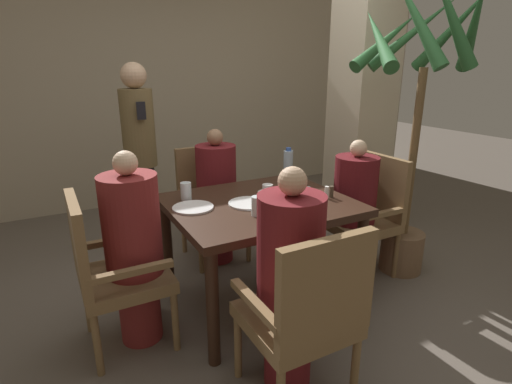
{
  "coord_description": "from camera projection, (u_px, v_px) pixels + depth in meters",
  "views": [
    {
      "loc": [
        -1.18,
        -2.14,
        1.59
      ],
      "look_at": [
        0.0,
        0.05,
        0.79
      ],
      "focal_mm": 28.0,
      "sensor_mm": 36.0,
      "label": 1
    }
  ],
  "objects": [
    {
      "name": "glass_tall_far",
      "position": [
        257.0,
        206.0,
        2.33
      ],
      "size": [
        0.07,
        0.07,
        0.11
      ],
      "color": "silver",
      "rests_on": "dining_table"
    },
    {
      "name": "plate_main_left",
      "position": [
        248.0,
        203.0,
        2.53
      ],
      "size": [
        0.25,
        0.25,
        0.01
      ],
      "color": "white",
      "rests_on": "dining_table"
    },
    {
      "name": "pillar_stone",
      "position": [
        363.0,
        91.0,
        3.67
      ],
      "size": [
        0.46,
        0.46,
        2.7
      ],
      "color": "beige",
      "rests_on": "ground_plane"
    },
    {
      "name": "standing_host",
      "position": [
        140.0,
        153.0,
        3.4
      ],
      "size": [
        0.27,
        0.31,
        1.61
      ],
      "color": "#2D2D33",
      "rests_on": "ground_plane"
    },
    {
      "name": "wall_back",
      "position": [
        151.0,
        82.0,
        4.55
      ],
      "size": [
        8.0,
        0.06,
        2.8
      ],
      "color": "tan",
      "rests_on": "ground_plane"
    },
    {
      "name": "pepper_shaker",
      "position": [
        331.0,
        192.0,
        2.65
      ],
      "size": [
        0.03,
        0.03,
        0.08
      ],
      "color": "#4C3D2D",
      "rests_on": "dining_table"
    },
    {
      "name": "potted_palm",
      "position": [
        414.0,
        124.0,
        2.91
      ],
      "size": [
        0.97,
        0.95,
        2.26
      ],
      "color": "brown",
      "rests_on": "ground_plane"
    },
    {
      "name": "plate_main_right",
      "position": [
        193.0,
        207.0,
        2.45
      ],
      "size": [
        0.25,
        0.25,
        0.01
      ],
      "color": "white",
      "rests_on": "dining_table"
    },
    {
      "name": "dining_table",
      "position": [
        259.0,
        215.0,
        2.61
      ],
      "size": [
        1.15,
        0.96,
        0.74
      ],
      "color": "#331E14",
      "rests_on": "ground_plane"
    },
    {
      "name": "chair_right_side",
      "position": [
        367.0,
        211.0,
        3.09
      ],
      "size": [
        0.49,
        0.48,
        0.93
      ],
      "color": "brown",
      "rests_on": "ground_plane"
    },
    {
      "name": "chair_near_corner",
      "position": [
        306.0,
        312.0,
        1.83
      ],
      "size": [
        0.48,
        0.49,
        0.93
      ],
      "color": "brown",
      "rests_on": "ground_plane"
    },
    {
      "name": "teacup_with_saucer",
      "position": [
        268.0,
        190.0,
        2.75
      ],
      "size": [
        0.14,
        0.14,
        0.06
      ],
      "color": "white",
      "rests_on": "dining_table"
    },
    {
      "name": "fork_beside_plate",
      "position": [
        301.0,
        188.0,
        2.84
      ],
      "size": [
        0.2,
        0.02,
        0.0
      ],
      "color": "silver",
      "rests_on": "dining_table"
    },
    {
      "name": "water_bottle",
      "position": [
        288.0,
        163.0,
        3.11
      ],
      "size": [
        0.07,
        0.07,
        0.23
      ],
      "color": "silver",
      "rests_on": "dining_table"
    },
    {
      "name": "chair_far_side",
      "position": [
        211.0,
        199.0,
        3.38
      ],
      "size": [
        0.48,
        0.49,
        0.93
      ],
      "color": "brown",
      "rests_on": "ground_plane"
    },
    {
      "name": "diner_in_far_chair",
      "position": [
        217.0,
        196.0,
        3.24
      ],
      "size": [
        0.32,
        0.32,
        1.11
      ],
      "color": "maroon",
      "rests_on": "ground_plane"
    },
    {
      "name": "glass_tall_mid",
      "position": [
        186.0,
        191.0,
        2.6
      ],
      "size": [
        0.07,
        0.07,
        0.11
      ],
      "color": "silver",
      "rests_on": "dining_table"
    },
    {
      "name": "ground_plane",
      "position": [
        259.0,
        301.0,
        2.81
      ],
      "size": [
        16.0,
        16.0,
        0.0
      ],
      "primitive_type": "plane",
      "color": "#60564C"
    },
    {
      "name": "salt_shaker",
      "position": [
        327.0,
        192.0,
        2.63
      ],
      "size": [
        0.03,
        0.03,
        0.08
      ],
      "color": "white",
      "rests_on": "dining_table"
    },
    {
      "name": "chair_left_side",
      "position": [
        110.0,
        268.0,
        2.22
      ],
      "size": [
        0.49,
        0.48,
        0.93
      ],
      "color": "brown",
      "rests_on": "ground_plane"
    },
    {
      "name": "diner_in_left_chair",
      "position": [
        134.0,
        248.0,
        2.26
      ],
      "size": [
        0.32,
        0.32,
        1.16
      ],
      "color": "maroon",
      "rests_on": "ground_plane"
    },
    {
      "name": "diner_in_near_chair",
      "position": [
        290.0,
        280.0,
        1.92
      ],
      "size": [
        0.32,
        0.32,
        1.16
      ],
      "color": "maroon",
      "rests_on": "ground_plane"
    },
    {
      "name": "glass_tall_near",
      "position": [
        294.0,
        206.0,
        2.33
      ],
      "size": [
        0.07,
        0.07,
        0.11
      ],
      "color": "silver",
      "rests_on": "dining_table"
    },
    {
      "name": "diner_in_right_chair",
      "position": [
        354.0,
        208.0,
        3.01
      ],
      "size": [
        0.32,
        0.32,
        1.07
      ],
      "color": "#5B1419",
      "rests_on": "ground_plane"
    }
  ]
}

